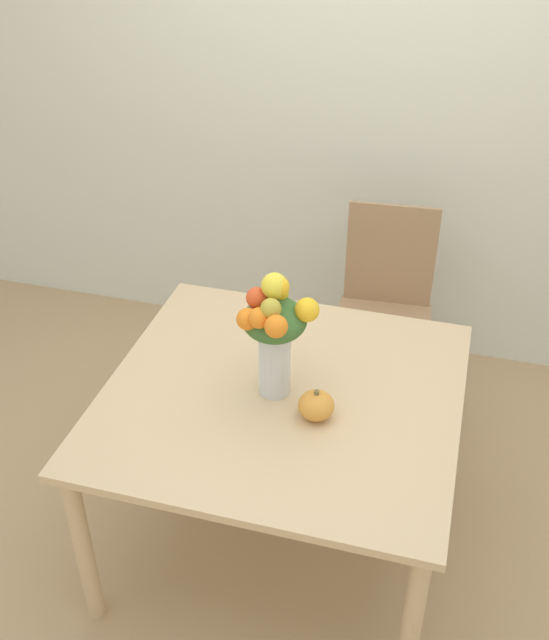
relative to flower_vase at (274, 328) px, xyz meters
The scene contains 6 objects.
ground_plane 0.99m from the flower_vase, 10.34° to the left, with size 12.00×12.00×0.00m, color tan.
wall_back 1.50m from the flower_vase, 88.96° to the left, with size 8.00×0.06×2.70m.
dining_table 0.35m from the flower_vase, 10.34° to the left, with size 1.20×1.15×0.72m.
flower_vase is the anchor object (origin of this frame).
pumpkin 0.28m from the flower_vase, 27.96° to the right, with size 0.12×0.12×0.11m.
dining_chair_near_window 1.09m from the flower_vase, 75.03° to the left, with size 0.45×0.45×0.96m.
Camera 1 is at (0.51, -1.91, 2.36)m, focal length 42.00 mm.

